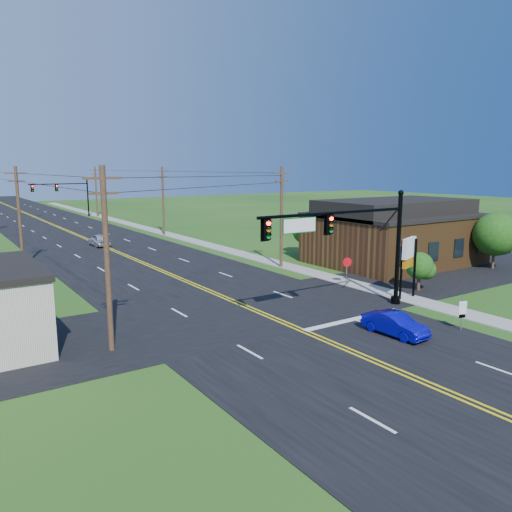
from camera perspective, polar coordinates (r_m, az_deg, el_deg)
ground at (r=23.07m, az=16.40°, el=-13.01°), size 260.00×260.00×0.00m
road_main at (r=66.09m, az=-18.95°, el=1.83°), size 16.00×220.00×0.04m
road_cross at (r=31.57m, az=-0.59°, el=-6.22°), size 70.00×10.00×0.04m
sidewalk at (r=60.49m, az=-6.81°, el=1.61°), size 2.00×160.00×0.08m
signal_mast_main at (r=30.18m, az=10.52°, el=2.04°), size 11.30×0.60×7.48m
signal_mast_far at (r=95.80m, az=-21.23°, el=6.82°), size 10.98×0.60×7.48m
brick_building at (r=48.62m, az=15.47°, el=2.00°), size 14.20×11.20×4.70m
utility_pole_left_a at (r=24.77m, az=-16.68°, el=-0.03°), size 1.80×0.28×9.00m
utility_pole_left_b at (r=49.06m, az=-25.43°, el=4.24°), size 1.80×0.28×9.00m
utility_pole_right_a at (r=44.31m, az=2.93°, el=4.68°), size 1.80×0.28×9.00m
utility_pole_right_b at (r=66.92m, az=-10.56°, el=6.35°), size 1.80×0.28×9.00m
utility_pole_right_c at (r=95.19m, az=-17.80°, el=7.11°), size 1.80×0.28×9.00m
tree_right_front at (r=48.54m, az=25.67°, el=2.24°), size 3.80×3.80×5.00m
tree_right_back at (r=51.48m, az=5.79°, el=3.02°), size 3.00×3.00×4.10m
shrub_corner at (r=38.04m, az=18.19°, el=-1.09°), size 2.00×2.00×2.86m
blue_car at (r=27.86m, az=15.58°, el=-7.59°), size 1.49×3.76×1.22m
distant_car at (r=59.61m, az=-17.48°, el=1.73°), size 1.72×4.15×1.40m
route_sign at (r=29.73m, az=22.52°, el=-5.82°), size 0.47×0.19×1.95m
stop_sign at (r=38.58m, az=10.36°, el=-1.03°), size 0.75×0.25×2.17m
pylon_sign at (r=35.28m, az=17.07°, el=0.17°), size 2.01×1.03×4.23m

